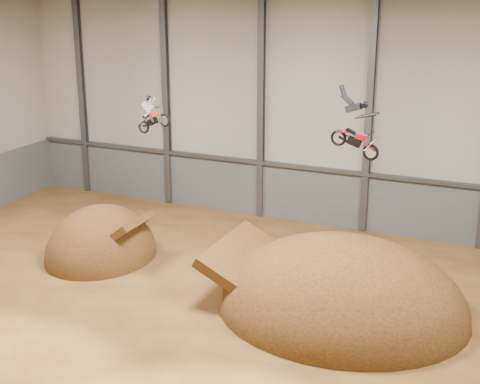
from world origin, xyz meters
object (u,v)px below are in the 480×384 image
object	(u,v)px
landing_ramp	(341,310)
fmx_rider_b	(353,123)
takeoff_ramp	(102,257)
fmx_rider_a	(155,111)

from	to	relation	value
landing_ramp	fmx_rider_b	distance (m)	9.00
takeoff_ramp	fmx_rider_b	distance (m)	16.76
fmx_rider_a	fmx_rider_b	bearing A→B (deg)	-10.61
fmx_rider_a	landing_ramp	bearing A→B (deg)	-5.23
takeoff_ramp	fmx_rider_a	size ratio (longest dim) A/B	3.01
takeoff_ramp	fmx_rider_b	world-z (taller)	fmx_rider_b
landing_ramp	fmx_rider_a	bearing A→B (deg)	166.68
fmx_rider_b	landing_ramp	bearing A→B (deg)	115.45
landing_ramp	fmx_rider_b	bearing A→B (deg)	-69.94
landing_ramp	takeoff_ramp	bearing A→B (deg)	176.95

